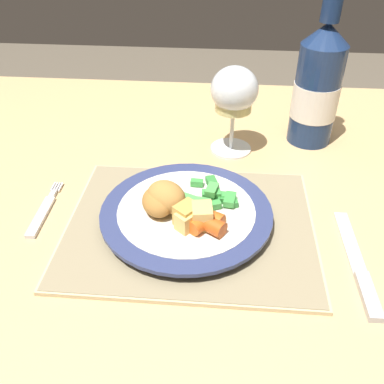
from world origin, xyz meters
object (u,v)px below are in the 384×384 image
dinner_plate (186,214)px  dining_table (204,243)px  fork (43,212)px  table_knife (359,270)px  bottle (318,85)px  wine_glass (234,94)px

dinner_plate → dining_table: bearing=63.4°
dining_table → fork: size_ratio=11.30×
dining_table → fork: 0.25m
table_knife → bottle: size_ratio=0.66×
dinner_plate → fork: bearing=178.7°
dinner_plate → fork: dinner_plate is taller
dinner_plate → wine_glass: size_ratio=1.56×
fork → bottle: 0.50m
table_knife → wine_glass: wine_glass is taller
bottle → dining_table: bearing=-130.3°
dining_table → fork: bearing=-169.7°
table_knife → dining_table: bearing=148.9°
dining_table → table_knife: size_ratio=7.68×
fork → dining_table: bearing=10.3°
wine_glass → bottle: 0.15m
dining_table → wine_glass: (0.04, 0.16, 0.19)m
dinner_plate → wine_glass: wine_glass is taller
dining_table → table_knife: table_knife is taller
wine_glass → bottle: bottle is taller
dining_table → dinner_plate: bearing=-116.6°
dining_table → dinner_plate: 0.11m
dinner_plate → bottle: 0.34m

